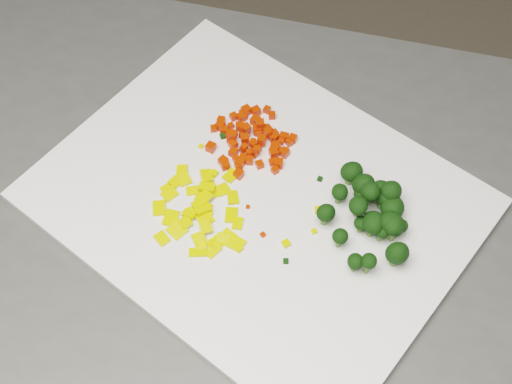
{
  "coord_description": "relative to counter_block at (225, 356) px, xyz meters",
  "views": [
    {
      "loc": [
        -0.37,
        -0.01,
        1.62
      ],
      "look_at": [
        -0.34,
        0.43,
        0.92
      ],
      "focal_mm": 50.0,
      "sensor_mm": 36.0,
      "label": 1
    }
  ],
  "objects": [
    {
      "name": "broccoli_floret_3",
      "position": [
        0.17,
        0.04,
        0.48
      ],
      "size": [
        0.04,
        0.04,
        0.03
      ],
      "primitive_type": null,
      "color": "black",
      "rests_on": "broccoli_pile"
    },
    {
      "name": "carrot_cube_29",
      "position": [
        0.08,
        0.12,
        0.47
      ],
      "size": [
        0.01,
        0.01,
        0.01
      ],
      "primitive_type": "cube",
      "rotation": [
        0.0,
        0.0,
        0.52
      ],
      "color": "red",
      "rests_on": "carrot_pile"
    },
    {
      "name": "pepper_chunk_12",
      "position": [
        -0.0,
        0.06,
        0.46
      ],
      "size": [
        0.02,
        0.02,
        0.01
      ],
      "primitive_type": "cube",
      "rotation": [
        -0.15,
        -0.13,
        0.12
      ],
      "color": "yellow",
      "rests_on": "pepper_pile"
    },
    {
      "name": "pepper_chunk_25",
      "position": [
        -0.04,
        0.0,
        0.47
      ],
      "size": [
        0.02,
        0.02,
        0.01
      ],
      "primitive_type": "cube",
      "rotation": [
        0.02,
        -0.01,
        1.26
      ],
      "color": "yellow",
      "rests_on": "pepper_pile"
    },
    {
      "name": "broccoli_floret_15",
      "position": [
        0.2,
        -0.04,
        0.48
      ],
      "size": [
        0.02,
        0.02,
        0.03
      ],
      "primitive_type": null,
      "color": "black",
      "rests_on": "broccoli_pile"
    },
    {
      "name": "carrot_cube_36",
      "position": [
        0.08,
        0.11,
        0.47
      ],
      "size": [
        0.01,
        0.01,
        0.01
      ],
      "primitive_type": "cube",
      "rotation": [
        0.0,
        0.0,
        2.02
      ],
      "color": "red",
      "rests_on": "carrot_pile"
    },
    {
      "name": "carrot_cube_4",
      "position": [
        0.03,
        0.11,
        0.47
      ],
      "size": [
        0.01,
        0.01,
        0.01
      ],
      "primitive_type": "cube",
      "rotation": [
        0.0,
        0.0,
        1.53
      ],
      "color": "red",
      "rests_on": "carrot_pile"
    },
    {
      "name": "stray_bit_9",
      "position": [
        0.12,
        -0.03,
        0.46
      ],
      "size": [
        0.01,
        0.01,
        0.0
      ],
      "primitive_type": "cube",
      "rotation": [
        0.0,
        0.0,
        1.87
      ],
      "color": "yellow",
      "rests_on": "cutting_board"
    },
    {
      "name": "carrot_cube_22",
      "position": [
        0.09,
        0.1,
        0.47
      ],
      "size": [
        0.01,
        0.01,
        0.01
      ],
      "primitive_type": "cube",
      "rotation": [
        0.0,
        0.0,
        2.74
      ],
      "color": "red",
      "rests_on": "carrot_pile"
    },
    {
      "name": "pepper_chunk_6",
      "position": [
        -0.02,
        0.04,
        0.46
      ],
      "size": [
        0.02,
        0.01,
        0.01
      ],
      "primitive_type": "cube",
      "rotation": [
        0.1,
        -0.11,
        0.06
      ],
      "color": "yellow",
      "rests_on": "pepper_pile"
    },
    {
      "name": "carrot_cube_62",
      "position": [
        0.05,
        0.09,
        0.48
      ],
      "size": [
        0.01,
        0.01,
        0.01
      ],
      "primitive_type": "cube",
      "rotation": [
        0.0,
        0.0,
        0.61
      ],
      "color": "red",
      "rests_on": "carrot_pile"
    },
    {
      "name": "broccoli_floret_11",
      "position": [
        0.21,
        -0.04,
        0.48
      ],
      "size": [
        0.02,
        0.02,
        0.03
      ],
      "primitive_type": null,
      "color": "black",
      "rests_on": "broccoli_pile"
    },
    {
      "name": "pepper_chunk_4",
      "position": [
        -0.05,
        -0.02,
        0.47
      ],
      "size": [
        0.02,
        0.02,
        0.01
      ],
      "primitive_type": "cube",
      "rotation": [
        -0.02,
        -0.07,
        2.18
      ],
      "color": "yellow",
      "rests_on": "pepper_pile"
    },
    {
      "name": "carrot_pile",
      "position": [
        0.06,
        0.1,
        0.48
      ],
      "size": [
        0.11,
        0.11,
        0.03
      ],
      "primitive_type": null,
      "color": "red",
      "rests_on": "cutting_board"
    },
    {
      "name": "broccoli_floret_13",
      "position": [
        0.19,
        -0.04,
        0.48
      ],
      "size": [
        0.02,
        0.02,
        0.03
      ],
      "primitive_type": null,
      "color": "black",
      "rests_on": "broccoli_pile"
    },
    {
      "name": "broccoli_floret_12",
      "position": [
        0.16,
        -0.08,
        0.48
      ],
      "size": [
        0.02,
        0.02,
        0.03
      ],
      "primitive_type": null,
      "color": "black",
      "rests_on": "broccoli_pile"
    },
    {
      "name": "pepper_pile",
      "position": [
        -0.01,
        0.01,
        0.47
      ],
      "size": [
        0.12,
        0.12,
        0.02
      ],
      "primitive_type": null,
      "color": "yellow",
      "rests_on": "cutting_board"
    },
    {
      "name": "carrot_cube_11",
      "position": [
        0.07,
        0.11,
        0.48
      ],
      "size": [
        0.01,
        0.01,
        0.01
      ],
      "primitive_type": "cube",
      "rotation": [
        0.0,
        0.0,
        2.11
      ],
      "color": "red",
      "rests_on": "carrot_pile"
    },
    {
      "name": "carrot_cube_3",
      "position": [
        0.05,
        0.07,
        0.47
      ],
      "size": [
        0.01,
        0.01,
        0.01
      ],
      "primitive_type": "cube",
      "rotation": [
        0.0,
        0.0,
        2.94
      ],
      "color": "red",
      "rests_on": "carrot_pile"
    },
    {
      "name": "pepper_chunk_35",
      "position": [
        0.03,
        -0.04,
        0.47
      ],
      "size": [
        0.02,
        0.02,
        0.01
      ],
      "primitive_type": "cube",
      "rotation": [
        0.04,
        -0.05,
        0.98
      ],
      "color": "yellow",
      "rests_on": "pepper_pile"
    },
    {
      "name": "carrot_cube_67",
      "position": [
        0.04,
        0.14,
        0.47
      ],
      "size": [
        0.01,
        0.01,
        0.01
      ],
      "primitive_type": "cube",
      "rotation": [
        0.0,
        0.0,
        0.41
      ],
      "color": "red",
      "rests_on": "carrot_pile"
    },
    {
      "name": "carrot_cube_47",
      "position": [
        0.06,
        0.15,
        0.47
      ],
      "size": [
        0.01,
        0.01,
        0.01
      ],
      "primitive_type": "cube",
      "rotation": [
        0.0,
        0.0,
        2.01
      ],
      "color": "red",
      "rests_on": "carrot_pile"
    },
    {
      "name": "pepper_chunk_32",
      "position": [
        -0.0,
        -0.02,
        0.47
      ],
      "size": [
        0.02,
        0.02,
        0.01
      ],
      "primitive_type": "cube",
      "rotation": [
        0.1,
        -0.12,
        0.21
      ],
      "color": "yellow",
      "rests_on": "pepper_pile"
    },
    {
      "name": "carrot_cube_63",
      "position": [
        0.09,
        0.11,
        0.47
      ],
      "size": [
        0.01,
        0.01,
        0.01
      ],
      "primitive_type": "cube",
      "rotation": [
        0.0,
        0.0,
        1.27
      ],
      "color": "red",
      "rests_on": "carrot_pile"
    },
    {
      "name": "broccoli_floret_19",
      "position": [
        0.17,
        -0.02,
        0.49
      ],
      "size": [
        0.03,
        0.03,
        0.03
      ],
      "primitive_type": null,
      "color": "black",
      "rests_on": "broccoli_pile"
    },
    {
      "name": "carrot_cube_33",
      "position": [
        0.06,
        0.1,
        0.48
      ],
      "size": [
        0.01,
        0.01,
        0.01
      ],
      "primitive_type": "cube",
      "rotation": [
        0.0,
        0.0,
        1.32
      ],
      "color": "red",
      "rests_on": "carrot_pile"
    },
    {
      "name": "carrot_cube_19",
      "position": [
        0.08,
        0.09,
        0.47
      ],
      "size": [
        0.01,
        0.01,
        0.01
      ],
      "primitive_type": "cube",
      "rotation": [
        0.0,
        0.0,
        1.06
      ],
      "color": "red",
      "rests_on": "carrot_pile"
    },
    {
      "name": "carrot_cube_38",
      "position": [
        0.05,
        0.15,
        0.47
      ],
      "size": [
        0.01,
        0.01,
        0.01
      ],
      "primitive_type": "cube",
      "rotation": [
        0.0,
        0.0,
        0.52
      ],
      "color": "red",
      "rests_on": "carrot_pile"
    },
    {
      "name": "carrot_cube_0",
      "position": [
        0.05,
        0.08,
        0.47
      ],
      "size": [
        0.01,
        0.01,
        0.01
      ],
      "primitive_type": "cube",
      "rotation": [
        0.0,
        0.0,
        1.66
      ],
      "color": "red",
      "rests_on": "carrot_pile"
    },
    {
      "name": "carrot_cube_58",
      "position": [
        0.07,
        0.12,
        0.47
      ],
      "size": [
        0.01,
        0.01,
        0.01
      ],
      "primitive_type": "cube",
      "rotation": [
        0.0,
        0.0,
        1.14
      ],
      "color": "red",
      "rests_on": "carrot_pile"
    },
    {
      "name": "carrot_cube_46",
      "position": [
        0.09,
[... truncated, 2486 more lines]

